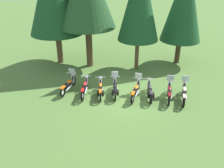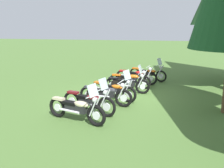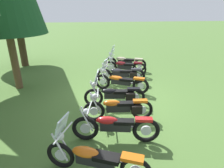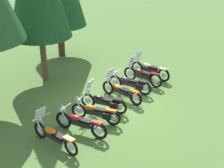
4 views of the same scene
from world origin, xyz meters
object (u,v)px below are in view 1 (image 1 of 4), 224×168
at_px(motorcycle_2, 100,89).
at_px(motorcycle_3, 115,88).
at_px(motorcycle_4, 136,90).
at_px(motorcycle_7, 184,93).
at_px(pine_tree_3, 184,2).
at_px(motorcycle_6, 169,92).
at_px(motorcycle_5, 150,91).
at_px(motorcycle_0, 68,85).
at_px(motorcycle_1, 85,88).

relative_size(motorcycle_2, motorcycle_3, 1.00).
xyz_separation_m(motorcycle_4, motorcycle_7, (2.87, -0.71, 0.02)).
xyz_separation_m(motorcycle_7, pine_tree_3, (1.65, 5.87, 4.41)).
bearing_deg(motorcycle_2, motorcycle_6, -98.19).
distance_m(motorcycle_4, motorcycle_7, 2.95).
bearing_deg(pine_tree_3, motorcycle_6, -113.94).
bearing_deg(motorcycle_5, motorcycle_2, 88.08).
bearing_deg(pine_tree_3, motorcycle_0, -155.89).
height_order(motorcycle_4, motorcycle_7, motorcycle_7).
bearing_deg(motorcycle_3, pine_tree_3, -44.64).
bearing_deg(motorcycle_7, motorcycle_0, 95.48).
relative_size(motorcycle_3, motorcycle_4, 1.00).
distance_m(motorcycle_3, pine_tree_3, 8.71).
bearing_deg(motorcycle_0, motorcycle_7, -83.04).
bearing_deg(motorcycle_5, pine_tree_3, -25.25).
relative_size(motorcycle_4, pine_tree_3, 0.28).
distance_m(motorcycle_3, motorcycle_4, 1.33).
height_order(motorcycle_0, motorcycle_2, motorcycle_0).
bearing_deg(motorcycle_7, motorcycle_1, 97.94).
bearing_deg(motorcycle_6, motorcycle_7, -83.84).
height_order(motorcycle_1, motorcycle_2, motorcycle_1).
xyz_separation_m(motorcycle_1, motorcycle_3, (1.92, -0.29, 0.00)).
bearing_deg(motorcycle_1, motorcycle_2, -96.19).
relative_size(motorcycle_1, motorcycle_2, 1.05).
height_order(motorcycle_5, motorcycle_6, motorcycle_6).
xyz_separation_m(motorcycle_3, motorcycle_6, (3.26, -0.91, 0.03)).
xyz_separation_m(motorcycle_2, motorcycle_3, (0.93, 0.00, 0.01)).
height_order(motorcycle_1, motorcycle_6, motorcycle_6).
bearing_deg(motorcycle_0, motorcycle_4, -83.98).
xyz_separation_m(motorcycle_0, motorcycle_7, (7.11, -1.95, 0.02)).
bearing_deg(motorcycle_7, pine_tree_3, 5.13).
distance_m(motorcycle_1, motorcycle_5, 4.14).
distance_m(motorcycle_0, motorcycle_3, 3.10).
height_order(motorcycle_0, motorcycle_7, motorcycle_7).
bearing_deg(motorcycle_4, motorcycle_2, 103.80).
xyz_separation_m(motorcycle_2, motorcycle_7, (5.06, -1.09, 0.03)).
relative_size(motorcycle_5, motorcycle_6, 1.03).
bearing_deg(motorcycle_2, motorcycle_0, 71.29).
bearing_deg(motorcycle_7, motorcycle_2, 98.63).
relative_size(motorcycle_1, motorcycle_6, 1.06).
bearing_deg(motorcycle_4, motorcycle_3, 96.71).
height_order(motorcycle_0, pine_tree_3, pine_tree_3).
bearing_deg(motorcycle_7, motorcycle_6, 98.74).
height_order(motorcycle_0, motorcycle_3, motorcycle_3).
distance_m(motorcycle_0, motorcycle_6, 6.48).
distance_m(motorcycle_0, motorcycle_1, 1.20).
bearing_deg(motorcycle_1, motorcycle_5, -92.13).
bearing_deg(motorcycle_5, motorcycle_6, -96.50).
height_order(motorcycle_2, pine_tree_3, pine_tree_3).
relative_size(motorcycle_3, motorcycle_6, 1.01).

